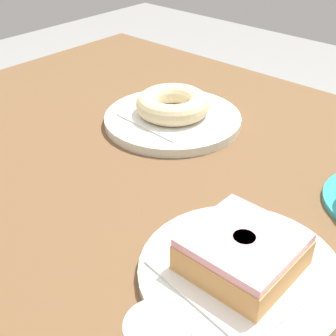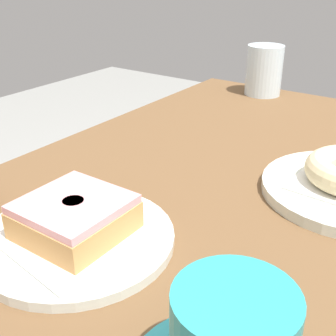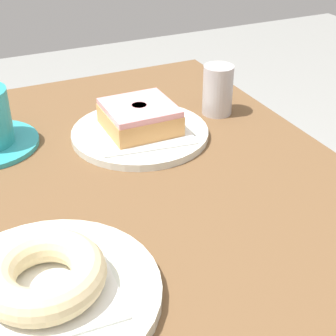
% 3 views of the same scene
% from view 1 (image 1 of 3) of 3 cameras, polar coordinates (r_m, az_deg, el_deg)
% --- Properties ---
extents(table, '(0.97, 0.73, 0.78)m').
position_cam_1_polar(table, '(0.74, 0.05, -5.36)').
color(table, brown).
rests_on(table, ground_plane).
extents(plate_sugar_ring, '(0.22, 0.22, 0.01)m').
position_cam_1_polar(plate_sugar_ring, '(0.76, 0.57, 5.93)').
color(plate_sugar_ring, silver).
rests_on(plate_sugar_ring, table).
extents(napkin_sugar_ring, '(0.14, 0.14, 0.00)m').
position_cam_1_polar(napkin_sugar_ring, '(0.76, 0.57, 6.52)').
color(napkin_sugar_ring, white).
rests_on(napkin_sugar_ring, plate_sugar_ring).
extents(donut_sugar_ring, '(0.12, 0.12, 0.03)m').
position_cam_1_polar(donut_sugar_ring, '(0.75, 0.58, 7.78)').
color(donut_sugar_ring, beige).
rests_on(donut_sugar_ring, napkin_sugar_ring).
extents(plate_glazed_square, '(0.21, 0.21, 0.01)m').
position_cam_1_polar(plate_glazed_square, '(0.49, 8.78, -12.39)').
color(plate_glazed_square, silver).
rests_on(plate_glazed_square, table).
extents(napkin_glazed_square, '(0.16, 0.16, 0.00)m').
position_cam_1_polar(napkin_glazed_square, '(0.49, 8.85, -11.81)').
color(napkin_glazed_square, white).
rests_on(napkin_glazed_square, plate_glazed_square).
extents(donut_glazed_square, '(0.10, 0.10, 0.04)m').
position_cam_1_polar(donut_glazed_square, '(0.47, 9.06, -10.01)').
color(donut_glazed_square, tan).
rests_on(donut_glazed_square, napkin_glazed_square).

